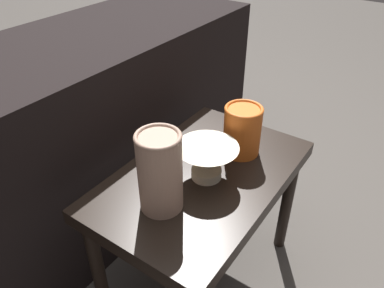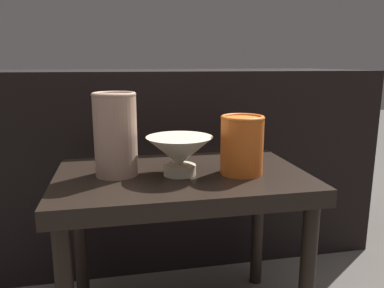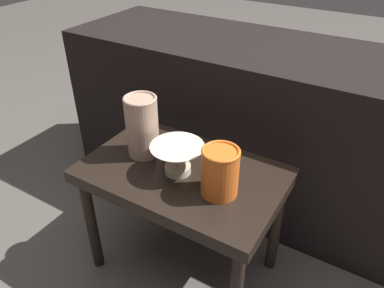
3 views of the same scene
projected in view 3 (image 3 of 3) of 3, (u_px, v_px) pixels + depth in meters
ground_plane at (184, 264)px, 1.34m from camera, size 8.00×8.00×0.00m
table at (183, 185)px, 1.15m from camera, size 0.60×0.38×0.42m
couch_backdrop at (250, 123)px, 1.54m from camera, size 1.49×0.50×0.66m
bowl at (177, 157)px, 1.08m from camera, size 0.16×0.16×0.09m
vase_textured_left at (142, 126)px, 1.13m from camera, size 0.10×0.10×0.20m
vase_colorful_right at (220, 171)px, 0.99m from camera, size 0.10×0.10×0.14m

